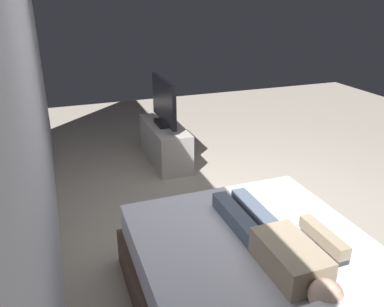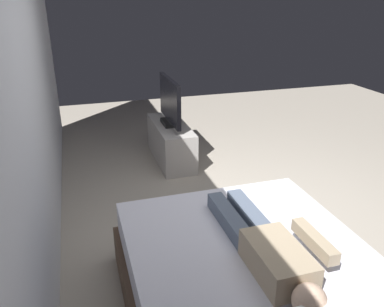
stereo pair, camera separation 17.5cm
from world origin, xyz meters
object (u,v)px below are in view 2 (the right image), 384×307
remote (311,233)px  tv (170,103)px  bed (258,299)px  person (269,248)px  tv_stand (171,142)px

remote → tv: bearing=6.7°
tv → bed: bearing=177.0°
person → remote: (0.15, -0.40, -0.07)m
person → tv: (2.85, -0.09, 0.16)m
bed → tv_stand: size_ratio=1.87×
person → tv_stand: size_ratio=1.15×
remote → tv: size_ratio=0.17×
bed → tv: (2.87, -0.15, 0.52)m
remote → tv: (2.69, 0.31, 0.24)m
person → tv_stand: 2.87m
bed → remote: remote is taller
tv_stand → person: bearing=178.2°
remote → tv: 2.72m
remote → person: bearing=110.5°
remote → tv_stand: bearing=6.7°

